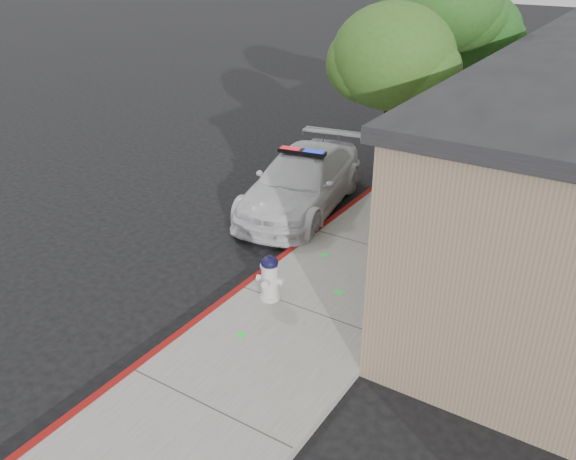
# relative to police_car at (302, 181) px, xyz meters

# --- Properties ---
(ground) EXTENTS (120.00, 120.00, 0.00)m
(ground) POSITION_rel_police_car_xyz_m (1.10, -4.22, -0.75)
(ground) COLOR black
(ground) RESTS_ON ground
(sidewalk) EXTENTS (3.20, 60.00, 0.15)m
(sidewalk) POSITION_rel_police_car_xyz_m (2.70, -1.22, -0.67)
(sidewalk) COLOR gray
(sidewalk) RESTS_ON ground
(red_curb) EXTENTS (0.14, 60.00, 0.16)m
(red_curb) POSITION_rel_police_car_xyz_m (1.16, -1.22, -0.67)
(red_curb) COLOR #A11311
(red_curb) RESTS_ON ground
(police_car) EXTENTS (2.92, 5.42, 1.61)m
(police_car) POSITION_rel_police_car_xyz_m (0.00, 0.00, 0.00)
(police_car) COLOR white
(police_car) RESTS_ON ground
(fire_hydrant) EXTENTS (0.54, 0.47, 0.94)m
(fire_hydrant) POSITION_rel_police_car_xyz_m (1.88, -4.27, -0.13)
(fire_hydrant) COLOR silver
(fire_hydrant) RESTS_ON sidewalk
(street_tree_near) EXTENTS (3.05, 2.78, 5.09)m
(street_tree_near) POSITION_rel_police_car_xyz_m (2.11, 0.37, 3.20)
(street_tree_near) COLOR black
(street_tree_near) RESTS_ON sidewalk
(street_tree_mid) EXTENTS (3.28, 3.31, 6.18)m
(street_tree_mid) POSITION_rel_police_car_xyz_m (1.80, 4.28, 4.06)
(street_tree_mid) COLOR black
(street_tree_mid) RESTS_ON sidewalk
(street_tree_far) EXTENTS (2.72, 2.62, 4.93)m
(street_tree_far) POSITION_rel_police_car_xyz_m (2.37, 5.81, 3.11)
(street_tree_far) COLOR black
(street_tree_far) RESTS_ON sidewalk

